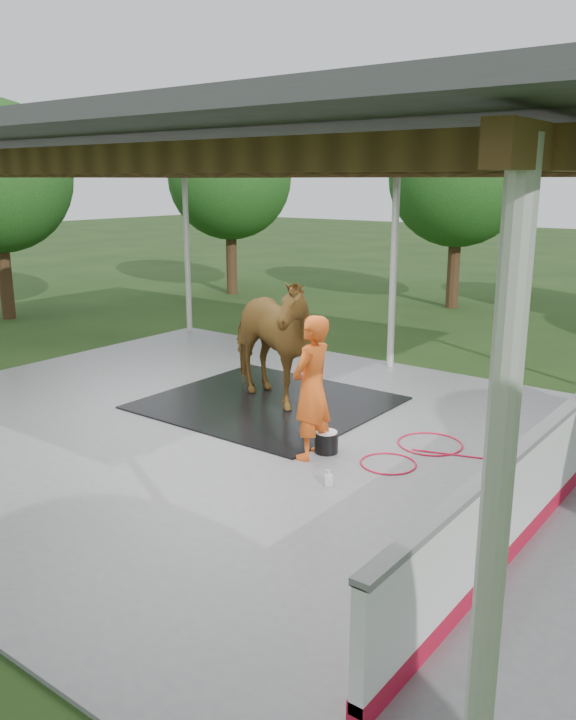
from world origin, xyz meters
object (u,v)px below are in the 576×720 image
Objects in this scene: dasher_board at (548,471)px; wash_bucket at (326,442)px; horse at (267,339)px; handler at (312,388)px.

wash_bucket is at bearing 178.39° from dasher_board.
dasher_board is at bearing -86.42° from horse.
handler reaches higher than dasher_board.
handler is (1.95, -1.46, -0.14)m from horse.
dasher_board is 24.43× the size of wash_bucket.
dasher_board is 3.05m from wash_bucket.
handler is at bearing -108.89° from horse.
wash_bucket is (2.03, -1.20, -0.97)m from horse.
handler reaches higher than wash_bucket.
handler is at bearing -106.62° from wash_bucket.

